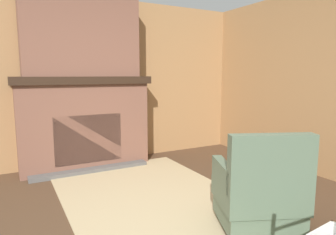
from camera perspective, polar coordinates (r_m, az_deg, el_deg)
name	(u,v)px	position (r m, az deg, el deg)	size (l,w,h in m)	color
wood_panel_wall_left	(80,82)	(4.88, -16.49, 6.54)	(0.06, 6.12, 2.60)	#9E7247
fireplace_hearth	(85,123)	(4.68, -15.51, -1.02)	(0.65, 1.97, 1.38)	brown
chimney_breast	(81,35)	(4.67, -16.17, 14.88)	(0.39, 1.65, 1.20)	brown
area_rug	(178,220)	(3.08, 1.95, -18.89)	(4.04, 1.89, 0.01)	tan
armchair	(260,194)	(2.89, 17.05, -13.76)	(0.86, 0.90, 0.94)	#516651
firewood_stack	(261,172)	(4.15, 17.28, -9.93)	(0.56, 0.51, 0.29)	brown
oil_lamp_vase	(52,70)	(4.60, -21.20, 8.42)	(0.12, 0.12, 0.26)	#47708E
storage_case	(104,72)	(4.76, -12.15, 8.56)	(0.17, 0.27, 0.15)	black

